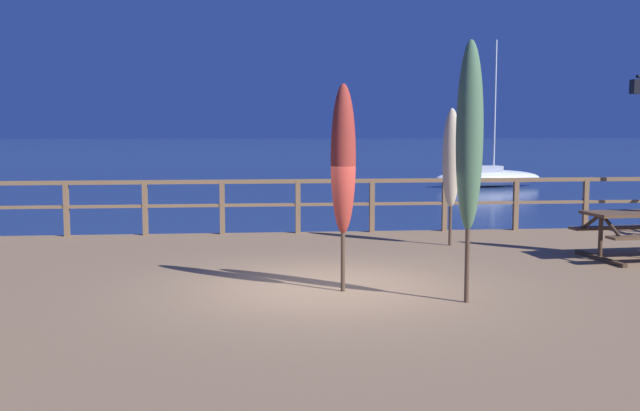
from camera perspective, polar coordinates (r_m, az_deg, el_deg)
The scene contains 7 objects.
ground_plane at distance 10.11m, azimuth 0.47°, elevation -11.16°, with size 600.00×600.00×0.00m, color navy.
wooden_deck at distance 9.99m, azimuth 0.47°, elevation -8.73°, with size 15.45×10.79×0.89m, color #846647.
railing_waterside_far at distance 14.96m, azimuth -1.71°, elevation 0.67°, with size 15.25×0.10×1.09m.
patio_umbrella_tall_front at distance 13.47m, azimuth 10.05°, elevation 3.57°, with size 0.32×0.32×2.47m.
patio_umbrella_short_back at distance 8.94m, azimuth 11.40°, elevation 5.16°, with size 0.32×0.32×3.11m.
patio_umbrella_tall_back_left at distance 9.41m, azimuth 1.79°, elevation 3.49°, with size 0.32×0.32×2.65m.
sailboat_distant at distance 40.53m, azimuth 12.75°, elevation 2.13°, with size 6.18×2.50×7.72m.
Camera 1 is at (-1.05, -9.62, 2.93)m, focal length 41.71 mm.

